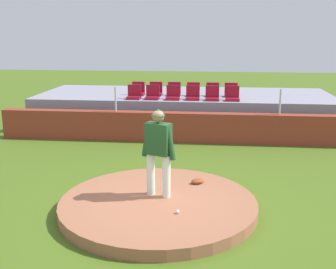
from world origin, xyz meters
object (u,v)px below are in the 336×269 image
Objects in this scene: pitcher at (158,146)px; stadium_chair_10 at (213,92)px; stadium_chair_8 at (174,91)px; stadium_chair_0 at (134,95)px; stadium_chair_11 at (231,92)px; fielding_glove at (198,181)px; stadium_chair_1 at (152,95)px; stadium_chair_2 at (173,95)px; stadium_chair_7 at (156,91)px; stadium_chair_3 at (193,95)px; stadium_chair_6 at (138,91)px; stadium_chair_9 at (193,92)px; baseball at (178,212)px; stadium_chair_5 at (232,96)px; stadium_chair_4 at (212,96)px.

pitcher is 3.70× the size of stadium_chair_10.
stadium_chair_10 is (1.45, -0.01, 0.00)m from stadium_chair_8.
stadium_chair_0 is (-1.72, 6.53, 0.06)m from pitcher.
stadium_chair_11 is at bearing 179.58° from stadium_chair_8.
fielding_glove is at bearing 87.39° from stadium_chair_10.
stadium_chair_1 is 0.74m from stadium_chair_2.
stadium_chair_3 is at bearing 148.23° from stadium_chair_7.
stadium_chair_0 is 2.11m from stadium_chair_3.
stadium_chair_10 and stadium_chair_11 have the same top height.
stadium_chair_3 is at bearing -178.94° from stadium_chair_1.
stadium_chair_6 is at bearing 0.22° from stadium_chair_11.
stadium_chair_3 is 1.00× the size of stadium_chair_9.
fielding_glove is 7.20m from stadium_chair_6.
baseball is at bearing 100.39° from stadium_chair_7.
stadium_chair_3 is 1.64m from stadium_chair_11.
stadium_chair_5 is 1.00× the size of stadium_chair_11.
stadium_chair_1 and stadium_chair_8 have the same top height.
pitcher is at bearing 118.81° from baseball.
stadium_chair_6 is 2.82m from stadium_chair_10.
stadium_chair_1 reaches higher than baseball.
stadium_chair_4 is (0.69, -0.05, 0.00)m from stadium_chair_3.
stadium_chair_3 is at bearing 91.53° from stadium_chair_9.
fielding_glove is (0.32, 1.64, 0.02)m from baseball.
stadium_chair_8 is (-2.14, 0.94, 0.00)m from stadium_chair_5.
stadium_chair_5 is (3.50, 0.00, 0.00)m from stadium_chair_0.
stadium_chair_2 is at bearing 33.17° from stadium_chair_10.
pitcher is 6.58m from stadium_chair_3.
fielding_glove is at bearing 87.07° from stadium_chair_4.
stadium_chair_5 is 1.16m from stadium_chair_10.
stadium_chair_9 is at bearing 1.34° from stadium_chair_10.
stadium_chair_4 is at bearing 161.93° from stadium_chair_6.
stadium_chair_1 is (-1.52, 7.39, 1.10)m from baseball.
stadium_chair_2 is at bearing 113.57° from pitcher.
stadium_chair_5 is at bearing 156.28° from stadium_chair_8.
stadium_chair_1 is (-1.05, 6.54, 0.06)m from pitcher.
stadium_chair_8 is 1.00× the size of stadium_chair_10.
stadium_chair_3 and stadium_chair_10 have the same top height.
stadium_chair_8 and stadium_chair_11 have the same top height.
stadium_chair_3 and stadium_chair_9 have the same top height.
stadium_chair_0 and stadium_chair_2 have the same top height.
stadium_chair_0 is 1.00× the size of stadium_chair_11.
fielding_glove is at bearing 80.17° from stadium_chair_5.
pitcher is 3.70× the size of stadium_chair_2.
fielding_glove is 5.84m from stadium_chair_4.
stadium_chair_5 is (0.99, 5.74, 1.08)m from fielding_glove.
stadium_chair_8 is (0.70, 0.00, 0.00)m from stadium_chair_7.
baseball is at bearing -129.53° from fielding_glove.
pitcher reaches higher than stadium_chair_4.
fielding_glove is 0.60× the size of stadium_chair_6.
stadium_chair_11 is (2.13, -0.02, 0.00)m from stadium_chair_8.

